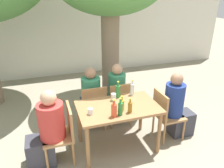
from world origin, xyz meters
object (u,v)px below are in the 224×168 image
at_px(soda_bottle_0, 114,110).
at_px(oil_cruet_1, 122,105).
at_px(green_bottle_3, 118,91).
at_px(drinking_glass_0, 90,111).
at_px(patio_chair_2, 93,106).
at_px(person_seated_0, 47,132).
at_px(patio_chair_3, 119,101).
at_px(drinking_glass_1, 114,97).
at_px(person_seated_3, 115,95).
at_px(amber_bottle_5, 130,107).
at_px(patio_chair_0, 63,131).
at_px(person_seated_2, 90,99).
at_px(water_bottle_2, 132,89).
at_px(patio_chair_1, 165,113).
at_px(person_seated_1, 177,109).
at_px(green_bottle_4, 120,108).
at_px(dining_table_front, 118,112).

xyz_separation_m(soda_bottle_0, oil_cruet_1, (0.17, 0.13, -0.01)).
relative_size(green_bottle_3, drinking_glass_0, 3.10).
xyz_separation_m(patio_chair_2, person_seated_0, (-0.84, -0.62, 0.04)).
height_order(patio_chair_3, drinking_glass_1, drinking_glass_1).
height_order(patio_chair_3, soda_bottle_0, soda_bottle_0).
xyz_separation_m(person_seated_3, amber_bottle_5, (-0.15, -1.08, 0.33)).
bearing_deg(patio_chair_3, drinking_glass_0, 45.41).
height_order(patio_chair_0, amber_bottle_5, amber_bottle_5).
bearing_deg(drinking_glass_1, person_seated_2, 110.50).
height_order(water_bottle_2, drinking_glass_1, water_bottle_2).
bearing_deg(person_seated_2, person_seated_0, 45.60).
bearing_deg(patio_chair_0, patio_chair_3, 119.27).
bearing_deg(person_seated_2, soda_bottle_0, 95.04).
distance_m(patio_chair_1, drinking_glass_1, 0.95).
relative_size(person_seated_1, oil_cruet_1, 5.12).
relative_size(patio_chair_0, drinking_glass_1, 7.26).
height_order(patio_chair_3, drinking_glass_0, patio_chair_3).
xyz_separation_m(person_seated_2, drinking_glass_0, (-0.21, -0.95, 0.29)).
bearing_deg(person_seated_2, green_bottle_4, 100.11).
distance_m(person_seated_2, person_seated_3, 0.50).
relative_size(patio_chair_1, drinking_glass_1, 7.26).
xyz_separation_m(patio_chair_0, amber_bottle_5, (0.96, -0.23, 0.36)).
bearing_deg(patio_chair_1, green_bottle_3, 68.76).
xyz_separation_m(oil_cruet_1, drinking_glass_1, (-0.02, 0.33, -0.03)).
bearing_deg(person_seated_2, drinking_glass_1, 110.50).
xyz_separation_m(patio_chair_1, person_seated_1, (0.23, -0.00, 0.04)).
distance_m(dining_table_front, drinking_glass_1, 0.26).
height_order(patio_chair_0, patio_chair_2, same).
relative_size(patio_chair_1, person_seated_2, 0.76).
height_order(person_seated_2, amber_bottle_5, person_seated_2).
relative_size(patio_chair_2, green_bottle_3, 3.11).
distance_m(dining_table_front, person_seated_0, 1.09).
bearing_deg(green_bottle_3, person_seated_2, 122.22).
distance_m(soda_bottle_0, oil_cruet_1, 0.21).
relative_size(person_seated_2, person_seated_3, 0.99).
xyz_separation_m(person_seated_3, drinking_glass_1, (-0.26, -0.65, 0.31)).
relative_size(oil_cruet_1, drinking_glass_1, 1.92).
xyz_separation_m(patio_chair_3, person_seated_0, (-1.34, -0.62, 0.04)).
distance_m(patio_chair_0, drinking_glass_0, 0.52).
xyz_separation_m(patio_chair_0, patio_chair_1, (1.71, 0.00, 0.00)).
bearing_deg(patio_chair_0, drinking_glass_1, 103.29).
bearing_deg(drinking_glass_1, amber_bottle_5, -75.65).
relative_size(person_seated_2, soda_bottle_0, 4.35).
bearing_deg(person_seated_0, patio_chair_3, 114.91).
distance_m(dining_table_front, water_bottle_2, 0.52).
relative_size(patio_chair_1, person_seated_0, 0.75).
relative_size(patio_chair_1, green_bottle_4, 3.30).
bearing_deg(person_seated_0, water_bottle_2, 101.87).
bearing_deg(person_seated_3, patio_chair_0, 37.69).
height_order(patio_chair_1, green_bottle_4, green_bottle_4).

